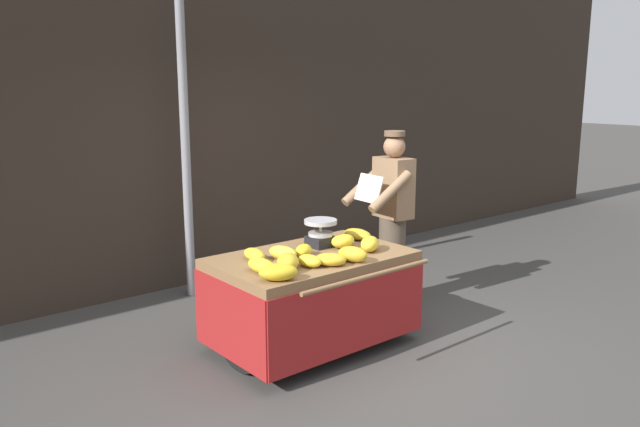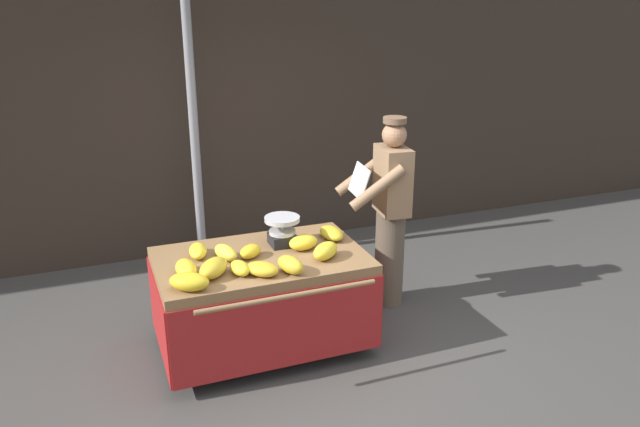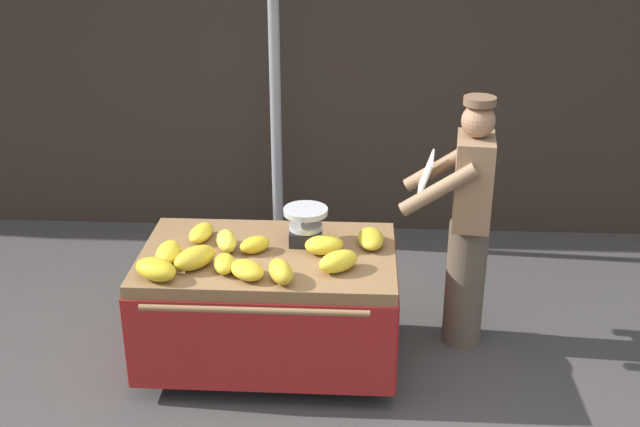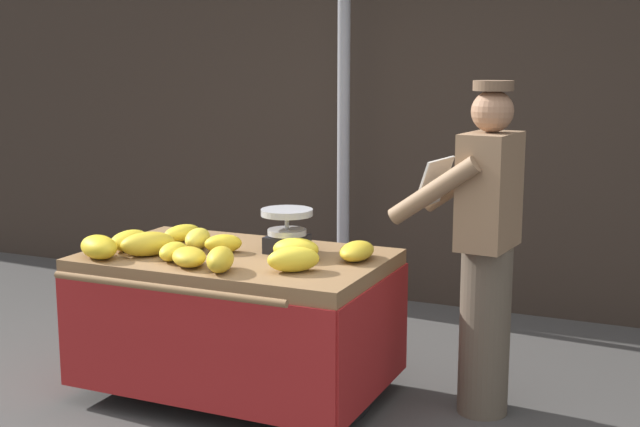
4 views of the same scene
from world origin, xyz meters
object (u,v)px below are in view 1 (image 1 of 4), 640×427
at_px(street_pole, 186,154).
at_px(banana_bunch_11, 304,250).
at_px(banana_bunch_1, 261,266).
at_px(banana_bunch_3, 370,244).
at_px(banana_bunch_4, 254,254).
at_px(banana_bunch_2, 310,261).
at_px(banana_bunch_0, 330,259).
at_px(banana_bunch_6, 358,234).
at_px(banana_cart, 312,281).
at_px(weighing_scale, 321,233).
at_px(banana_bunch_9, 278,272).
at_px(banana_bunch_10, 283,253).
at_px(banana_bunch_5, 343,241).
at_px(vendor_person, 391,218).
at_px(banana_bunch_8, 353,254).
at_px(banana_bunch_7, 288,262).

bearing_deg(street_pole, banana_bunch_11, -88.24).
relative_size(banana_bunch_1, banana_bunch_3, 1.09).
bearing_deg(banana_bunch_4, banana_bunch_2, -62.26).
xyz_separation_m(banana_bunch_0, banana_bunch_6, (0.72, 0.47, -0.00)).
relative_size(banana_cart, weighing_scale, 5.73).
bearing_deg(banana_bunch_9, banana_bunch_6, 22.37).
bearing_deg(banana_bunch_10, banana_bunch_6, 6.28).
bearing_deg(banana_bunch_6, banana_bunch_10, -173.72).
distance_m(banana_bunch_0, banana_bunch_9, 0.52).
xyz_separation_m(banana_bunch_0, banana_bunch_2, (-0.14, 0.07, -0.00)).
xyz_separation_m(banana_bunch_5, banana_bunch_9, (-0.95, -0.38, 0.00)).
relative_size(banana_bunch_4, banana_bunch_9, 0.95).
xyz_separation_m(banana_bunch_4, banana_bunch_9, (-0.16, -0.54, 0.01)).
height_order(street_pole, banana_bunch_11, street_pole).
distance_m(banana_cart, banana_bunch_6, 0.71).
xyz_separation_m(banana_bunch_11, vendor_person, (1.34, 0.32, 0.03)).
height_order(banana_cart, banana_bunch_6, banana_bunch_6).
xyz_separation_m(banana_bunch_0, banana_bunch_5, (0.43, 0.34, 0.01)).
height_order(banana_bunch_0, vendor_person, vendor_person).
height_order(banana_bunch_8, banana_bunch_11, banana_bunch_8).
relative_size(banana_bunch_3, banana_bunch_8, 1.05).
bearing_deg(weighing_scale, banana_bunch_6, -2.90).
bearing_deg(banana_bunch_8, weighing_scale, 77.89).
height_order(banana_bunch_2, banana_bunch_11, banana_bunch_11).
bearing_deg(banana_bunch_3, banana_bunch_2, -176.74).
distance_m(street_pole, banana_bunch_8, 2.28).
relative_size(banana_bunch_1, banana_bunch_6, 1.00).
xyz_separation_m(banana_bunch_4, banana_bunch_7, (0.04, -0.39, 0.02)).
height_order(street_pole, weighing_scale, street_pole).
relative_size(banana_cart, banana_bunch_7, 5.51).
xyz_separation_m(banana_cart, banana_bunch_10, (-0.26, 0.04, 0.28)).
distance_m(banana_bunch_0, banana_bunch_3, 0.54).
bearing_deg(banana_bunch_10, banana_bunch_11, -11.00).
bearing_deg(banana_bunch_2, banana_bunch_0, -27.54).
distance_m(banana_bunch_8, banana_bunch_11, 0.42).
bearing_deg(banana_bunch_3, weighing_scale, 119.79).
height_order(weighing_scale, banana_bunch_2, weighing_scale).
height_order(banana_bunch_1, banana_bunch_4, banana_bunch_1).
height_order(banana_bunch_0, banana_bunch_11, banana_bunch_11).
bearing_deg(banana_bunch_1, banana_cart, 13.36).
xyz_separation_m(banana_bunch_1, banana_bunch_3, (1.03, -0.08, 0.01)).
relative_size(banana_bunch_10, vendor_person, 0.15).
xyz_separation_m(street_pole, banana_bunch_2, (-0.09, -2.08, -0.63)).
xyz_separation_m(banana_cart, banana_bunch_2, (-0.23, -0.25, 0.27)).
bearing_deg(banana_bunch_3, street_pole, 105.89).
height_order(banana_bunch_4, banana_bunch_11, banana_bunch_11).
bearing_deg(banana_bunch_11, banana_cart, -3.05).
bearing_deg(banana_bunch_4, banana_bunch_11, -23.87).
bearing_deg(banana_cart, banana_bunch_5, 1.90).
bearing_deg(vendor_person, banana_bunch_5, -161.05).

